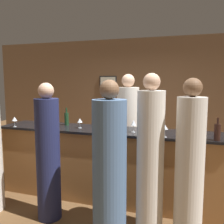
% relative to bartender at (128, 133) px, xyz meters
% --- Properties ---
extents(ground_plane, '(14.00, 14.00, 0.00)m').
position_rel_bartender_xyz_m(ground_plane, '(-0.13, -0.76, -0.89)').
color(ground_plane, brown).
extents(back_wall, '(8.00, 0.08, 2.80)m').
position_rel_bartender_xyz_m(back_wall, '(-0.13, 1.70, 0.51)').
color(back_wall, brown).
rests_on(back_wall, ground_plane).
extents(bar_counter, '(3.42, 0.64, 1.09)m').
position_rel_bartender_xyz_m(bar_counter, '(-0.13, -0.76, -0.35)').
color(bar_counter, '#996638').
rests_on(bar_counter, ground_plane).
extents(bartender, '(0.38, 0.38, 1.92)m').
position_rel_bartender_xyz_m(bartender, '(0.00, 0.00, 0.00)').
color(bartender, silver).
rests_on(bartender, ground_plane).
extents(guest_0, '(0.40, 0.40, 1.82)m').
position_rel_bartender_xyz_m(guest_0, '(0.20, -1.59, -0.05)').
color(guest_0, '#4C6B93').
rests_on(guest_0, ground_plane).
extents(guest_1, '(0.31, 0.31, 1.78)m').
position_rel_bartender_xyz_m(guest_1, '(-0.66, -1.51, -0.05)').
color(guest_1, '#1E234C').
rests_on(guest_1, ground_plane).
extents(guest_2, '(0.32, 0.32, 1.89)m').
position_rel_bartender_xyz_m(guest_2, '(0.64, -1.41, -0.00)').
color(guest_2, silver).
rests_on(guest_2, ground_plane).
extents(guest_3, '(0.32, 0.32, 1.84)m').
position_rel_bartender_xyz_m(guest_3, '(1.08, -1.41, -0.03)').
color(guest_3, silver).
rests_on(guest_3, ground_plane).
extents(wine_bottle_0, '(0.07, 0.07, 0.29)m').
position_rel_bartender_xyz_m(wine_bottle_0, '(-0.86, -0.63, 0.30)').
color(wine_bottle_0, '#19381E').
rests_on(wine_bottle_0, bar_counter).
extents(wine_bottle_1, '(0.08, 0.08, 0.28)m').
position_rel_bartender_xyz_m(wine_bottle_1, '(1.38, -1.00, 0.30)').
color(wine_bottle_1, black).
rests_on(wine_bottle_1, bar_counter).
extents(wine_bottle_2, '(0.07, 0.07, 0.27)m').
position_rel_bartender_xyz_m(wine_bottle_2, '(-0.20, -0.73, 0.30)').
color(wine_bottle_2, '#19381E').
rests_on(wine_bottle_2, bar_counter).
extents(wine_glass_0, '(0.08, 0.08, 0.16)m').
position_rel_bartender_xyz_m(wine_glass_0, '(0.76, -1.02, 0.32)').
color(wine_glass_0, silver).
rests_on(wine_glass_0, bar_counter).
extents(wine_glass_1, '(0.08, 0.08, 0.18)m').
position_rel_bartender_xyz_m(wine_glass_1, '(0.31, -0.85, 0.33)').
color(wine_glass_1, silver).
rests_on(wine_glass_1, bar_counter).
extents(wine_glass_2, '(0.08, 0.08, 0.16)m').
position_rel_bartender_xyz_m(wine_glass_2, '(-1.57, -1.02, 0.32)').
color(wine_glass_2, silver).
rests_on(wine_glass_2, bar_counter).
extents(wine_glass_3, '(0.08, 0.08, 0.15)m').
position_rel_bartender_xyz_m(wine_glass_3, '(-0.55, -0.80, 0.31)').
color(wine_glass_3, silver).
rests_on(wine_glass_3, bar_counter).
extents(wine_glass_4, '(0.07, 0.07, 0.17)m').
position_rel_bartender_xyz_m(wine_glass_4, '(0.60, -0.94, 0.32)').
color(wine_glass_4, silver).
rests_on(wine_glass_4, bar_counter).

